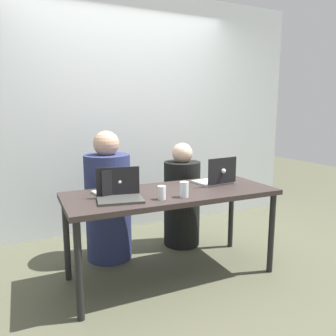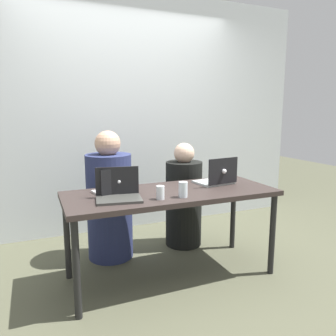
# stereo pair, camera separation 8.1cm
# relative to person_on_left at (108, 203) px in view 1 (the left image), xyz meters

# --- Properties ---
(ground_plane) EXTENTS (12.00, 12.00, 0.00)m
(ground_plane) POSITION_rel_person_on_left_xyz_m (0.39, -0.57, -0.54)
(ground_plane) COLOR #4D4E3A
(back_wall) EXTENTS (4.50, 0.10, 2.70)m
(back_wall) POSITION_rel_person_on_left_xyz_m (0.39, 0.77, 0.81)
(back_wall) COLOR silver
(back_wall) RESTS_ON ground
(desk) EXTENTS (1.71, 0.69, 0.74)m
(desk) POSITION_rel_person_on_left_xyz_m (0.39, -0.57, 0.13)
(desk) COLOR #2F2623
(desk) RESTS_ON ground
(person_on_left) EXTENTS (0.46, 0.46, 1.21)m
(person_on_left) POSITION_rel_person_on_left_xyz_m (0.00, 0.00, 0.00)
(person_on_left) COLOR navy
(person_on_left) RESTS_ON ground
(person_on_right) EXTENTS (0.43, 0.43, 1.06)m
(person_on_right) POSITION_rel_person_on_left_xyz_m (0.77, 0.00, -0.06)
(person_on_right) COLOR black
(person_on_right) RESTS_ON ground
(laptop_front_left) EXTENTS (0.36, 0.29, 0.23)m
(laptop_front_left) POSITION_rel_person_on_left_xyz_m (-0.07, -0.64, 0.25)
(laptop_front_left) COLOR #3C3C39
(laptop_front_left) RESTS_ON desk
(laptop_back_left) EXTENTS (0.32, 0.27, 0.21)m
(laptop_back_left) POSITION_rel_person_on_left_xyz_m (-0.06, -0.48, 0.25)
(laptop_back_left) COLOR silver
(laptop_back_left) RESTS_ON desk
(laptop_back_right) EXTENTS (0.34, 0.31, 0.24)m
(laptop_back_right) POSITION_rel_person_on_left_xyz_m (0.86, -0.49, 0.25)
(laptop_back_right) COLOR #AFB9B6
(laptop_back_right) RESTS_ON desk
(water_glass_left) EXTENTS (0.06, 0.06, 0.10)m
(water_glass_left) POSITION_rel_person_on_left_xyz_m (0.21, -0.76, 0.25)
(water_glass_left) COLOR white
(water_glass_left) RESTS_ON desk
(water_glass_center) EXTENTS (0.07, 0.07, 0.12)m
(water_glass_center) POSITION_rel_person_on_left_xyz_m (0.39, -0.77, 0.25)
(water_glass_center) COLOR silver
(water_glass_center) RESTS_ON desk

